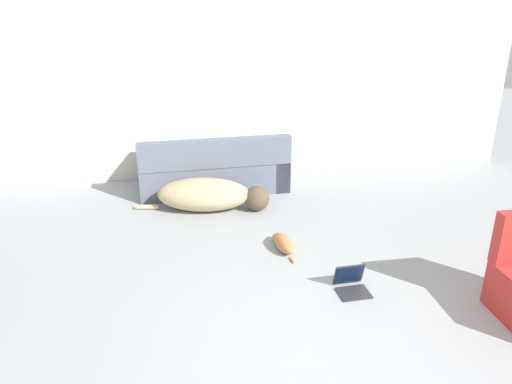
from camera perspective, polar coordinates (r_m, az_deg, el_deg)
The scene contains 6 objects.
ground_plane at distance 3.80m, azimuth 7.57°, elevation -20.28°, with size 20.00×20.00×0.00m, color #999EA3.
wall_back at distance 7.09m, azimuth -1.15°, elevation 12.42°, with size 7.78×0.06×2.69m.
couch at distance 6.80m, azimuth -4.88°, elevation 2.48°, with size 2.02×0.94×0.79m.
dog at distance 6.17m, azimuth -5.32°, elevation -0.34°, with size 1.68×0.68×0.41m.
cat at distance 5.27m, azimuth 3.13°, elevation -5.81°, with size 0.23×0.57×0.16m.
laptop_open at distance 4.70m, azimuth 10.79°, elevation -10.07°, with size 0.30×0.30×0.23m.
Camera 1 is at (-0.86, -2.67, 2.55)m, focal length 35.00 mm.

